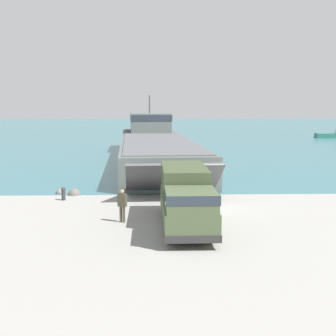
% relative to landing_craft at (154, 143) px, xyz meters
% --- Properties ---
extents(ground_plane, '(240.00, 240.00, 0.00)m').
position_rel_landing_craft_xyz_m(ground_plane, '(3.10, -25.72, -1.81)').
color(ground_plane, gray).
extents(water_surface, '(240.00, 180.00, 0.01)m').
position_rel_landing_craft_xyz_m(water_surface, '(3.10, 68.30, -1.81)').
color(water_surface, '#336B75').
rests_on(water_surface, ground_plane).
extents(landing_craft, '(9.28, 41.63, 7.40)m').
position_rel_landing_craft_xyz_m(landing_craft, '(0.00, 0.00, 0.00)').
color(landing_craft, '#56605B').
rests_on(landing_craft, ground_plane).
extents(military_truck, '(2.47, 8.04, 2.92)m').
position_rel_landing_craft_xyz_m(military_truck, '(1.60, -30.19, -0.30)').
color(military_truck, '#475638').
rests_on(military_truck, ground_plane).
extents(soldier_on_ramp, '(0.50, 0.40, 1.75)m').
position_rel_landing_craft_xyz_m(soldier_on_ramp, '(-1.66, -29.21, -0.80)').
color(soldier_on_ramp, '#4C4738').
rests_on(soldier_on_ramp, ground_plane).
extents(mooring_bollard, '(0.30, 0.30, 0.86)m').
position_rel_landing_craft_xyz_m(mooring_bollard, '(-5.84, -23.34, -1.34)').
color(mooring_bollard, '#333338').
rests_on(mooring_bollard, ground_plane).
extents(shoreline_rock_a, '(0.87, 0.87, 0.87)m').
position_rel_landing_craft_xyz_m(shoreline_rock_a, '(-5.46, -21.58, -1.81)').
color(shoreline_rock_a, '#66605B').
rests_on(shoreline_rock_a, ground_plane).
extents(shoreline_rock_b, '(0.69, 0.69, 0.69)m').
position_rel_landing_craft_xyz_m(shoreline_rock_b, '(-6.48, -21.03, -1.81)').
color(shoreline_rock_b, gray).
rests_on(shoreline_rock_b, ground_plane).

